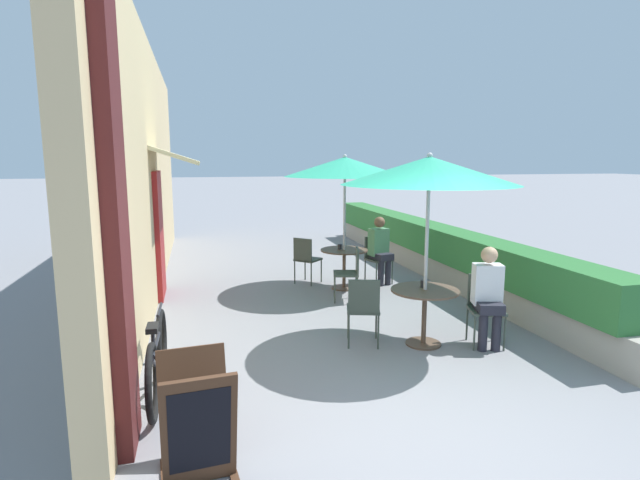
# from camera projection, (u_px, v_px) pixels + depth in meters

# --- Properties ---
(ground_plane) EXTENTS (120.00, 120.00, 0.00)m
(ground_plane) POSITION_uv_depth(u_px,v_px,m) (429.00, 444.00, 4.07)
(ground_plane) COLOR gray
(cafe_facade_wall) EXTENTS (0.98, 11.56, 4.20)m
(cafe_facade_wall) POSITION_uv_depth(u_px,v_px,m) (149.00, 171.00, 8.53)
(cafe_facade_wall) COLOR #D6B784
(cafe_facade_wall) RESTS_ON ground_plane
(planter_hedge) EXTENTS (0.60, 10.56, 1.01)m
(planter_hedge) POSITION_uv_depth(u_px,v_px,m) (428.00, 247.00, 10.07)
(planter_hedge) COLOR gray
(planter_hedge) RESTS_ON ground_plane
(patio_table_near) EXTENTS (0.84, 0.84, 0.71)m
(patio_table_near) POSITION_uv_depth(u_px,v_px,m) (425.00, 303.00, 6.17)
(patio_table_near) COLOR brown
(patio_table_near) RESTS_ON ground_plane
(patio_umbrella_near) EXTENTS (2.11, 2.11, 2.38)m
(patio_umbrella_near) POSITION_uv_depth(u_px,v_px,m) (429.00, 171.00, 5.91)
(patio_umbrella_near) COLOR #B7B7BC
(patio_umbrella_near) RESTS_ON ground_plane
(cafe_chair_near_left) EXTENTS (0.50, 0.50, 0.87)m
(cafe_chair_near_left) POSITION_uv_depth(u_px,v_px,m) (363.00, 306.00, 6.13)
(cafe_chair_near_left) COLOR #384238
(cafe_chair_near_left) RESTS_ON ground_plane
(cafe_chair_near_right) EXTENTS (0.50, 0.50, 0.87)m
(cafe_chair_near_right) POSITION_uv_depth(u_px,v_px,m) (485.00, 304.00, 6.22)
(cafe_chair_near_right) COLOR #384238
(cafe_chair_near_right) RESTS_ON ground_plane
(seated_patron_near_right) EXTENTS (0.42, 0.47, 1.25)m
(seated_patron_near_right) POSITION_uv_depth(u_px,v_px,m) (488.00, 293.00, 6.08)
(seated_patron_near_right) COLOR #23232D
(seated_patron_near_right) RESTS_ON ground_plane
(coffee_cup_near) EXTENTS (0.07, 0.07, 0.09)m
(coffee_cup_near) POSITION_uv_depth(u_px,v_px,m) (423.00, 284.00, 6.24)
(coffee_cup_near) COLOR #232328
(coffee_cup_near) RESTS_ON patio_table_near
(patio_table_mid) EXTENTS (0.84, 0.84, 0.71)m
(patio_table_mid) POSITION_uv_depth(u_px,v_px,m) (344.00, 259.00, 8.86)
(patio_table_mid) COLOR brown
(patio_table_mid) RESTS_ON ground_plane
(patio_umbrella_mid) EXTENTS (2.11, 2.11, 2.38)m
(patio_umbrella_mid) POSITION_uv_depth(u_px,v_px,m) (345.00, 167.00, 8.60)
(patio_umbrella_mid) COLOR #B7B7BC
(patio_umbrella_mid) RESTS_ON ground_plane
(cafe_chair_mid_left) EXTENTS (0.49, 0.49, 0.87)m
(cafe_chair_mid_left) POSITION_uv_depth(u_px,v_px,m) (376.00, 255.00, 9.30)
(cafe_chair_mid_left) COLOR #384238
(cafe_chair_mid_left) RESTS_ON ground_plane
(seated_patron_mid_left) EXTENTS (0.41, 0.47, 1.25)m
(seated_patron_mid_left) POSITION_uv_depth(u_px,v_px,m) (380.00, 247.00, 9.17)
(seated_patron_mid_left) COLOR #23232D
(seated_patron_mid_left) RESTS_ON ground_plane
(cafe_chair_mid_right) EXTENTS (0.57, 0.57, 0.87)m
(cafe_chair_mid_right) POSITION_uv_depth(u_px,v_px,m) (306.00, 257.00, 9.18)
(cafe_chair_mid_right) COLOR #384238
(cafe_chair_mid_right) RESTS_ON ground_plane
(cafe_chair_mid_back) EXTENTS (0.49, 0.49, 0.87)m
(cafe_chair_mid_back) POSITION_uv_depth(u_px,v_px,m) (351.00, 270.00, 8.12)
(cafe_chair_mid_back) COLOR #384238
(cafe_chair_mid_back) RESTS_ON ground_plane
(coffee_cup_mid) EXTENTS (0.07, 0.07, 0.09)m
(coffee_cup_mid) POSITION_uv_depth(u_px,v_px,m) (340.00, 247.00, 8.85)
(coffee_cup_mid) COLOR #232328
(coffee_cup_mid) RESTS_ON patio_table_mid
(bicycle_leaning) EXTENTS (0.10, 1.73, 0.81)m
(bicycle_leaning) POSITION_uv_depth(u_px,v_px,m) (157.00, 359.00, 4.87)
(bicycle_leaning) COLOR black
(bicycle_leaning) RESTS_ON ground_plane
(menu_board) EXTENTS (0.58, 0.68, 0.88)m
(menu_board) POSITION_uv_depth(u_px,v_px,m) (197.00, 419.00, 3.63)
(menu_board) COLOR #422819
(menu_board) RESTS_ON ground_plane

